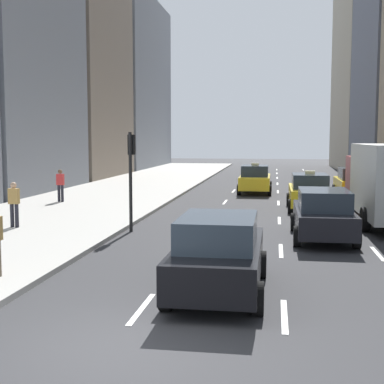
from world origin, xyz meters
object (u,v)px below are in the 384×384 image
at_px(taxi_third, 354,183).
at_px(pedestrian_far_walking, 60,184).
at_px(pedestrian_mid_block, 14,202).
at_px(sedan_black_near, 323,214).
at_px(taxi_second, 309,192).
at_px(sedan_silver_behind, 219,254).
at_px(traffic_light_pole, 131,165).
at_px(taxi_lead, 255,179).

height_order(taxi_third, pedestrian_far_walking, taxi_third).
distance_m(taxi_third, pedestrian_mid_block, 18.90).
height_order(sedan_black_near, pedestrian_far_walking, pedestrian_far_walking).
xyz_separation_m(taxi_second, sedan_black_near, (0.00, -7.35, -0.02)).
bearing_deg(sedan_silver_behind, traffic_light_pole, 118.38).
xyz_separation_m(taxi_lead, sedan_silver_behind, (0.00, -21.49, 0.00)).
height_order(sedan_black_near, pedestrian_mid_block, pedestrian_mid_block).
bearing_deg(sedan_black_near, taxi_second, 90.00).
relative_size(taxi_lead, pedestrian_far_walking, 2.67).
xyz_separation_m(sedan_silver_behind, traffic_light_pole, (-3.95, 7.31, 1.53)).
distance_m(taxi_second, pedestrian_far_walking, 12.40).
height_order(taxi_third, sedan_silver_behind, taxi_third).
bearing_deg(sedan_silver_behind, taxi_third, 74.05).
xyz_separation_m(pedestrian_far_walking, traffic_light_pole, (5.65, -7.04, 1.34)).
relative_size(sedan_silver_behind, traffic_light_pole, 1.26).
xyz_separation_m(taxi_second, pedestrian_far_walking, (-12.40, 0.26, 0.19)).
bearing_deg(taxi_third, sedan_black_near, -102.29).
bearing_deg(taxi_third, pedestrian_far_walking, -160.97).
bearing_deg(traffic_light_pole, pedestrian_far_walking, 128.73).
bearing_deg(taxi_second, taxi_third, 63.02).
xyz_separation_m(taxi_second, sedan_silver_behind, (-2.80, -14.10, 0.00)).
distance_m(taxi_second, pedestrian_mid_block, 13.26).
height_order(taxi_lead, traffic_light_pole, traffic_light_pole).
bearing_deg(taxi_second, sedan_black_near, -90.00).
height_order(taxi_lead, sedan_silver_behind, taxi_lead).
distance_m(sedan_silver_behind, pedestrian_mid_block, 10.52).
relative_size(taxi_second, traffic_light_pole, 1.22).
height_order(taxi_third, sedan_black_near, taxi_third).
bearing_deg(taxi_second, traffic_light_pole, -134.84).
xyz_separation_m(sedan_silver_behind, pedestrian_far_walking, (-9.60, 14.35, 0.19)).
relative_size(taxi_second, taxi_third, 1.00).
xyz_separation_m(taxi_third, sedan_silver_behind, (-5.60, -19.60, 0.00)).
distance_m(sedan_black_near, pedestrian_mid_block, 10.96).
distance_m(taxi_second, traffic_light_pole, 9.69).
distance_m(pedestrian_mid_block, pedestrian_far_walking, 7.85).
xyz_separation_m(taxi_lead, sedan_black_near, (2.80, -14.75, -0.02)).
xyz_separation_m(sedan_black_near, pedestrian_mid_block, (-10.96, -0.11, 0.20)).
distance_m(taxi_lead, sedan_black_near, 15.01).
xyz_separation_m(pedestrian_mid_block, pedestrian_far_walking, (-1.44, 7.72, 0.00)).
xyz_separation_m(taxi_third, pedestrian_mid_block, (-13.76, -12.96, 0.19)).
relative_size(taxi_third, sedan_silver_behind, 0.97).
xyz_separation_m(taxi_second, taxi_third, (2.80, 5.50, 0.00)).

